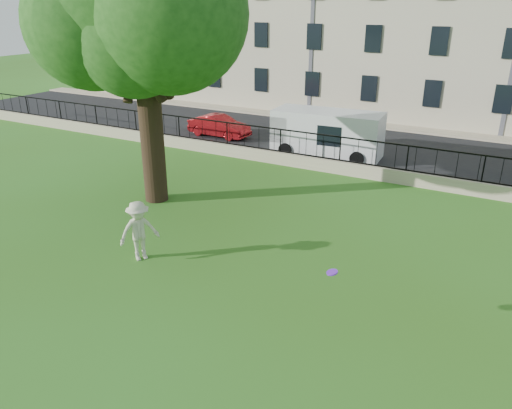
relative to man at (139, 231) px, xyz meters
The scene contains 10 objects.
ground 2.97m from the man, 27.28° to the right, with size 120.00×120.00×0.00m, color #386518.
retaining_wall 11.02m from the man, 76.86° to the left, with size 50.00×0.40×0.60m, color tan.
iron_railing 11.00m from the man, 76.86° to the left, with size 50.00×0.05×1.13m.
street 15.64m from the man, 80.79° to the left, with size 60.00×9.00×0.01m, color black.
sidewalk 20.78m from the man, 83.08° to the left, with size 60.00×1.40×0.12m, color tan.
building_row 27.06m from the man, 84.57° to the left, with size 56.40×10.40×13.80m.
man is the anchor object (origin of this frame).
frisbee 6.35m from the man, ahead, with size 0.27×0.27×0.03m, color #6522C1.
red_sedan 14.95m from the man, 113.29° to the left, with size 1.30×3.73×1.23m, color #AA141A.
white_van 13.15m from the man, 85.84° to the left, with size 5.41×2.11×2.27m, color silver.
Camera 1 is at (7.09, -8.93, 7.37)m, focal length 35.00 mm.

